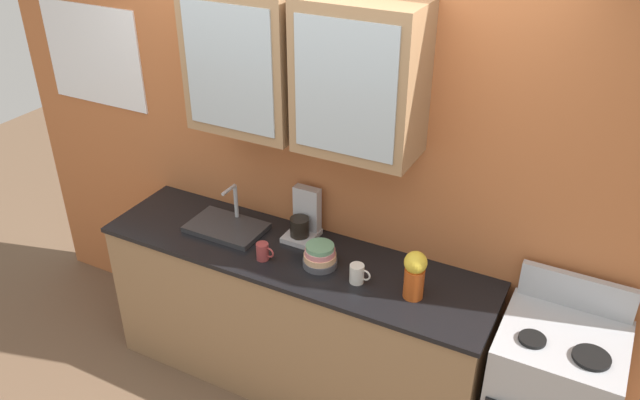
{
  "coord_description": "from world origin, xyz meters",
  "views": [
    {
      "loc": [
        1.48,
        -2.5,
        2.94
      ],
      "look_at": [
        0.17,
        0.0,
        1.32
      ],
      "focal_mm": 36.08,
      "sensor_mm": 36.0,
      "label": 1
    }
  ],
  "objects_px": {
    "cup_near_bowls": "(357,274)",
    "vase": "(415,273)",
    "sink_faucet": "(227,226)",
    "coffee_maker": "(304,219)",
    "bowl_stack": "(320,256)",
    "cup_near_sink": "(263,252)"
  },
  "relations": [
    {
      "from": "bowl_stack",
      "to": "vase",
      "type": "distance_m",
      "value": 0.54
    },
    {
      "from": "vase",
      "to": "cup_near_bowls",
      "type": "height_order",
      "value": "vase"
    },
    {
      "from": "vase",
      "to": "cup_near_sink",
      "type": "distance_m",
      "value": 0.84
    },
    {
      "from": "bowl_stack",
      "to": "vase",
      "type": "xyz_separation_m",
      "value": [
        0.53,
        -0.02,
        0.08
      ]
    },
    {
      "from": "vase",
      "to": "cup_near_sink",
      "type": "xyz_separation_m",
      "value": [
        -0.83,
        -0.07,
        -0.09
      ]
    },
    {
      "from": "bowl_stack",
      "to": "cup_near_sink",
      "type": "height_order",
      "value": "bowl_stack"
    },
    {
      "from": "sink_faucet",
      "to": "cup_near_bowls",
      "type": "xyz_separation_m",
      "value": [
        0.88,
        -0.11,
        0.03
      ]
    },
    {
      "from": "vase",
      "to": "sink_faucet",
      "type": "bearing_deg",
      "value": 175.91
    },
    {
      "from": "sink_faucet",
      "to": "coffee_maker",
      "type": "xyz_separation_m",
      "value": [
        0.43,
        0.15,
        0.09
      ]
    },
    {
      "from": "cup_near_sink",
      "to": "cup_near_bowls",
      "type": "relative_size",
      "value": 0.92
    },
    {
      "from": "bowl_stack",
      "to": "coffee_maker",
      "type": "bearing_deg",
      "value": 134.99
    },
    {
      "from": "sink_faucet",
      "to": "coffee_maker",
      "type": "height_order",
      "value": "coffee_maker"
    },
    {
      "from": "vase",
      "to": "coffee_maker",
      "type": "relative_size",
      "value": 0.9
    },
    {
      "from": "sink_faucet",
      "to": "cup_near_sink",
      "type": "xyz_separation_m",
      "value": [
        0.35,
        -0.16,
        0.03
      ]
    },
    {
      "from": "bowl_stack",
      "to": "vase",
      "type": "relative_size",
      "value": 0.71
    },
    {
      "from": "bowl_stack",
      "to": "cup_near_bowls",
      "type": "xyz_separation_m",
      "value": [
        0.24,
        -0.04,
        -0.01
      ]
    },
    {
      "from": "vase",
      "to": "coffee_maker",
      "type": "bearing_deg",
      "value": 162.47
    },
    {
      "from": "cup_near_bowls",
      "to": "coffee_maker",
      "type": "bearing_deg",
      "value": 150.36
    },
    {
      "from": "cup_near_bowls",
      "to": "vase",
      "type": "bearing_deg",
      "value": 4.17
    },
    {
      "from": "sink_faucet",
      "to": "vase",
      "type": "distance_m",
      "value": 1.18
    },
    {
      "from": "bowl_stack",
      "to": "sink_faucet",
      "type": "bearing_deg",
      "value": 174.35
    },
    {
      "from": "cup_near_sink",
      "to": "sink_faucet",
      "type": "bearing_deg",
      "value": 155.68
    }
  ]
}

